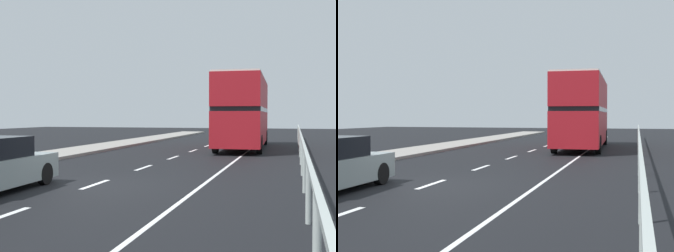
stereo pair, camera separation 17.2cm
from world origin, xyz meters
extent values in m
cube|color=black|center=(0.00, 0.00, -0.05)|extent=(74.58, 120.00, 0.10)
cube|color=silver|center=(0.00, -4.28, 0.00)|extent=(0.16, 1.87, 0.01)
cube|color=silver|center=(0.00, 0.11, 0.00)|extent=(0.16, 1.87, 0.01)
cube|color=silver|center=(0.00, 4.50, 0.00)|extent=(0.16, 1.87, 0.01)
cube|color=silver|center=(0.00, 8.90, 0.00)|extent=(0.16, 1.87, 0.01)
cube|color=silver|center=(0.00, 13.29, 0.00)|extent=(0.16, 1.87, 0.01)
cube|color=silver|center=(0.00, 17.68, 0.00)|extent=(0.16, 1.87, 0.01)
cube|color=silver|center=(0.00, 22.07, 0.00)|extent=(0.16, 1.87, 0.01)
cube|color=silver|center=(0.00, 26.47, 0.00)|extent=(0.16, 1.87, 0.01)
cube|color=silver|center=(0.00, 30.86, 0.00)|extent=(0.16, 1.87, 0.01)
cube|color=silver|center=(3.05, 9.00, 0.00)|extent=(0.12, 46.00, 0.01)
cube|color=#AFBAB4|center=(5.86, 9.00, 1.16)|extent=(0.08, 42.00, 0.08)
cylinder|color=#AFBAB4|center=(5.86, -6.75, 0.58)|extent=(0.10, 0.10, 1.16)
cylinder|color=#AFBAB4|center=(5.86, -3.25, 0.58)|extent=(0.10, 0.10, 1.16)
cylinder|color=#AFBAB4|center=(5.86, 0.25, 0.58)|extent=(0.10, 0.10, 1.16)
cylinder|color=#AFBAB4|center=(5.86, 3.75, 0.58)|extent=(0.10, 0.10, 1.16)
cylinder|color=#AFBAB4|center=(5.86, 7.25, 0.58)|extent=(0.10, 0.10, 1.16)
cylinder|color=#AFBAB4|center=(5.86, 10.75, 0.58)|extent=(0.10, 0.10, 1.16)
cylinder|color=#AFBAB4|center=(5.86, 14.25, 0.58)|extent=(0.10, 0.10, 1.16)
cylinder|color=#AFBAB4|center=(5.86, 17.75, 0.58)|extent=(0.10, 0.10, 1.16)
cylinder|color=#AFBAB4|center=(5.86, 21.25, 0.58)|extent=(0.10, 0.10, 1.16)
cylinder|color=#AFBAB4|center=(5.86, 24.75, 0.58)|extent=(0.10, 0.10, 1.16)
cylinder|color=#AFBAB4|center=(5.86, 28.25, 0.58)|extent=(0.10, 0.10, 1.16)
cube|color=#AC1720|center=(2.58, 15.79, 1.29)|extent=(2.81, 10.98, 1.89)
cube|color=black|center=(2.58, 15.79, 2.36)|extent=(2.82, 10.54, 0.24)
cube|color=#AC1720|center=(2.58, 15.79, 3.35)|extent=(2.81, 10.98, 1.74)
cube|color=silver|center=(2.58, 15.79, 4.26)|extent=(2.75, 10.76, 0.10)
cube|color=black|center=(2.43, 21.23, 1.39)|extent=(2.27, 0.10, 1.32)
cube|color=yellow|center=(2.43, 21.23, 3.78)|extent=(1.51, 0.08, 0.28)
cylinder|color=black|center=(1.31, 19.82, 0.50)|extent=(0.31, 1.01, 1.00)
cylinder|color=black|center=(3.63, 19.88, 0.50)|extent=(0.31, 1.01, 1.00)
cylinder|color=black|center=(1.52, 11.90, 0.50)|extent=(0.31, 1.01, 1.00)
cylinder|color=black|center=(3.84, 11.97, 0.50)|extent=(0.31, 1.01, 1.00)
cylinder|color=black|center=(-1.40, -0.33, 0.32)|extent=(0.22, 0.65, 0.64)
camera|label=1|loc=(5.62, -12.01, 2.02)|focal=48.44mm
camera|label=2|loc=(5.79, -11.96, 2.02)|focal=48.44mm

